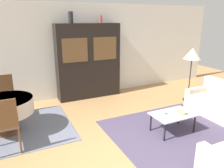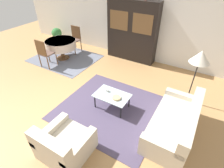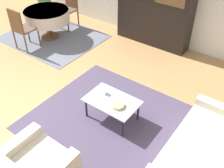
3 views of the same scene
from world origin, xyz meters
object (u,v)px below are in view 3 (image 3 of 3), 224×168
object	(u,v)px
dining_table	(47,16)
cup	(105,92)
dining_chair_near	(21,27)
dining_chair_far	(69,6)
couch	(204,154)
bowl	(118,105)
display_cabinet	(156,1)
coffee_table	(112,102)

from	to	relation	value
dining_table	cup	bearing A→B (deg)	-25.24
dining_chair_near	dining_chair_far	world-z (taller)	same
dining_chair_near	dining_chair_far	xyz separation A→B (m)	(0.00, 1.58, 0.00)
dining_chair_far	cup	xyz separation A→B (m)	(2.90, -2.16, -0.14)
couch	cup	size ratio (longest dim) A/B	21.12
dining_chair_far	cup	world-z (taller)	dining_chair_far
couch	dining_chair_near	xyz separation A→B (m)	(-4.70, 0.67, 0.30)
dining_table	bowl	size ratio (longest dim) A/B	5.35
display_cabinet	cup	distance (m)	2.86
couch	dining_table	world-z (taller)	couch
dining_table	dining_chair_far	size ratio (longest dim) A/B	1.11
display_cabinet	bowl	xyz separation A→B (m)	(0.97, -2.85, -0.64)
couch	display_cabinet	size ratio (longest dim) A/B	0.84
dining_chair_near	dining_chair_far	size ratio (longest dim) A/B	1.00
coffee_table	dining_chair_near	bearing A→B (deg)	168.20
dining_chair_near	bowl	size ratio (longest dim) A/B	4.80
couch	display_cabinet	world-z (taller)	display_cabinet
dining_chair_far	display_cabinet	bearing A→B (deg)	-166.09
couch	coffee_table	distance (m)	1.61
dining_table	dining_chair_near	size ratio (longest dim) A/B	1.11
couch	coffee_table	size ratio (longest dim) A/B	2.05
couch	bowl	xyz separation A→B (m)	(-1.45, -0.03, 0.15)
coffee_table	bowl	xyz separation A→B (m)	(0.16, -0.06, 0.07)
couch	coffee_table	xyz separation A→B (m)	(-1.61, 0.02, 0.08)
coffee_table	display_cabinet	size ratio (longest dim) A/B	0.41
couch	cup	distance (m)	1.81
couch	display_cabinet	xyz separation A→B (m)	(-2.42, 2.81, 0.79)
coffee_table	bowl	world-z (taller)	bowl
cup	bowl	bearing A→B (deg)	-19.74
display_cabinet	dining_chair_near	xyz separation A→B (m)	(-2.28, -2.14, -0.49)
bowl	couch	bearing A→B (deg)	1.32
bowl	dining_table	bearing A→B (deg)	155.33
dining_chair_far	bowl	size ratio (longest dim) A/B	4.80
couch	dining_chair_near	size ratio (longest dim) A/B	1.77
coffee_table	bowl	bearing A→B (deg)	-19.93
coffee_table	dining_chair_far	bearing A→B (deg)	144.27
bowl	cup	bearing A→B (deg)	160.26
couch	dining_chair_far	bearing A→B (deg)	64.43
cup	coffee_table	bearing A→B (deg)	-19.59
couch	bowl	size ratio (longest dim) A/B	8.50
coffee_table	dining_table	xyz separation A→B (m)	(-3.09, 1.44, 0.22)
bowl	dining_chair_near	bearing A→B (deg)	167.79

